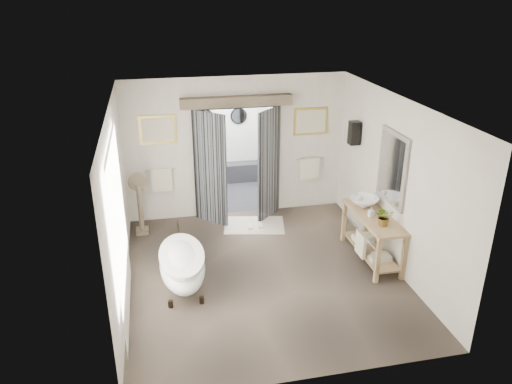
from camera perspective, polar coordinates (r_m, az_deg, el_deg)
ground_plane at (r=8.58m, az=0.84°, el=-9.26°), size 5.00×5.00×0.00m
room_shell at (r=7.63m, az=0.88°, el=2.10°), size 4.52×5.02×2.91m
shower_room at (r=11.77m, az=-3.45°, el=4.73°), size 2.22×2.01×2.51m
back_wall_dressing at (r=10.00m, az=-2.05°, el=5.40°), size 3.82×0.70×2.52m
clawfoot_tub at (r=8.16m, az=-8.43°, el=-8.18°), size 0.72×1.61×0.79m
vanity at (r=8.97m, az=13.05°, el=-4.66°), size 0.57×1.60×0.85m
pedestal_mirror at (r=9.88m, az=-13.08°, el=-1.76°), size 0.37×0.24×1.26m
rug at (r=10.15m, az=-0.22°, el=-3.80°), size 1.33×1.02×0.01m
slippers at (r=10.06m, az=-0.10°, el=-3.85°), size 0.34×0.25×0.05m
basin at (r=9.09m, az=12.23°, el=-1.15°), size 0.68×0.68×0.18m
plant at (r=8.46m, az=14.46°, el=-2.72°), size 0.35×0.33×0.33m
soap_bottle_a at (r=8.76m, az=13.01°, el=-2.21°), size 0.09×0.09×0.17m
soap_bottle_b at (r=9.24m, az=11.72°, el=-0.69°), size 0.16×0.16×0.19m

